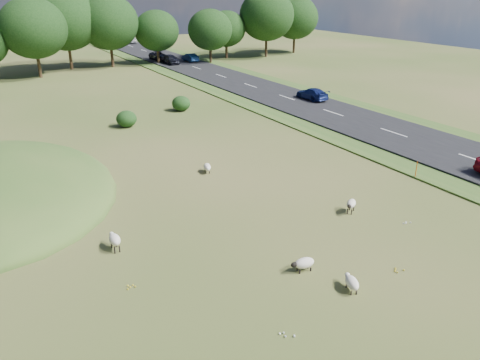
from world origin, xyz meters
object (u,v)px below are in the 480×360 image
Objects in this scene: sheep_3 at (352,282)px; car_3 at (130,40)px; car_2 at (190,57)px; car_5 at (159,56)px; sheep_2 at (207,167)px; marker_post at (416,170)px; car_0 at (171,59)px; car_1 at (312,94)px; sheep_0 at (351,204)px; sheep_1 at (115,239)px; sheep_4 at (304,263)px.

car_3 is (20.82, 92.90, 0.52)m from sheep_3.
car_5 reaches higher than car_2.
car_2 is at bearing 176.19° from sheep_2.
car_0 is at bearing 85.30° from marker_post.
car_1 is at bearing 90.00° from car_3.
sheep_3 is at bearing 16.55° from sheep_2.
sheep_0 is 0.26× the size of car_1.
sheep_2 is at bearing -50.00° from sheep_1.
marker_post reaches higher than sheep_0.
car_0 is (17.90, 58.56, 0.56)m from sheep_4.
sheep_0 reaches higher than sheep_2.
sheep_2 is at bearing 145.39° from marker_post.
car_2 is at bearing -139.43° from sheep_0.
car_2 is 31.48m from car_3.
sheep_1 is (-12.97, 2.84, 0.04)m from sheep_0.
sheep_0 reaches higher than sheep_3.
sheep_3 is at bearing 77.37° from car_3.
sheep_2 is at bearing -107.76° from car_5.
car_2 reaches higher than sheep_1.
sheep_0 is 6.95m from sheep_4.
car_1 is 0.90× the size of car_5.
car_3 is at bearing -17.66° from sheep_1.
car_3 is (8.20, 85.58, 0.33)m from marker_post.
car_5 is (11.85, 60.31, 0.36)m from sheep_0.
sheep_3 is at bearing -104.47° from car_5.
car_5 reaches higher than marker_post.
car_1 is at bearing -84.15° from car_5.
marker_post is at bearing 84.53° from car_3.
car_5 reaches higher than sheep_3.
sheep_1 is 57.90m from car_0.
car_0 reaches higher than sheep_1.
sheep_1 is at bearing 63.10° from sheep_3.
marker_post is 0.28× the size of car_1.
marker_post is 0.98× the size of sheep_4.
sheep_2 is at bearing -89.01° from sheep_4.
car_0 is at bearing -90.00° from car_5.
car_0 is (17.02, 60.78, 0.58)m from sheep_3.
car_1 is 1.07× the size of car_2.
car_5 reaches higher than sheep_1.
car_1 is at bearing -120.73° from sheep_4.
sheep_3 is at bearing 71.27° from car_2.
car_1 is at bearing -53.44° from sheep_1.
marker_post is 20.45m from sheep_1.
sheep_4 is 0.30× the size of car_2.
car_2 is (20.82, 61.42, 0.50)m from sheep_3.
car_3 is at bearing 83.25° from car_0.
car_1 is at bearing -83.21° from car_0.
car_0 is 32.35m from car_3.
car_3 is (0.00, 64.02, 0.05)m from car_1.
car_2 reaches higher than car_1.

